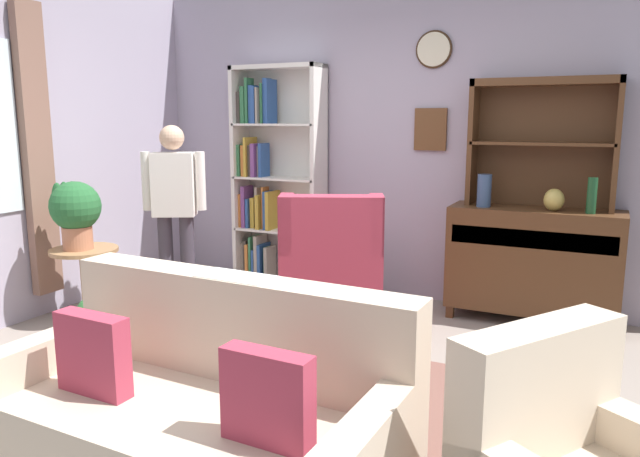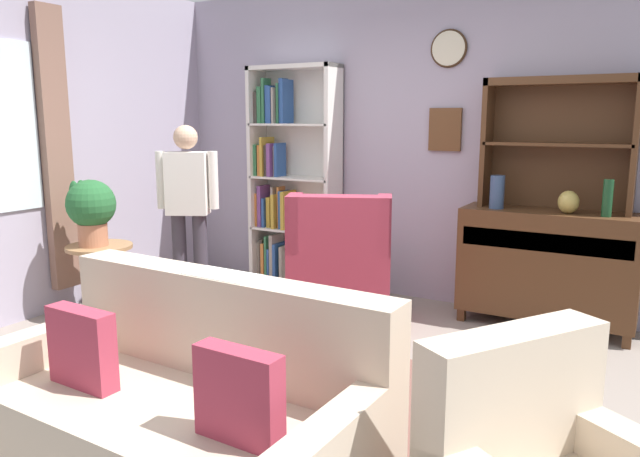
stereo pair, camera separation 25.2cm
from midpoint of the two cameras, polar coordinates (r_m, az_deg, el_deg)
The scene contains 18 objects.
ground_plane at distance 3.84m, azimuth -0.94°, elevation -14.58°, with size 5.40×4.60×0.02m, color gray.
wall_back at distance 5.42m, azimuth 10.80°, elevation 8.03°, with size 5.00×0.09×2.80m.
wall_left at distance 5.23m, azimuth -25.87°, elevation 7.03°, with size 0.16×4.20×2.80m.
area_rug at distance 3.51m, azimuth -0.64°, elevation -16.86°, with size 2.90×2.02×0.01m, color brown.
bookshelf at distance 5.83m, azimuth -1.86°, elevation 4.53°, with size 0.90×0.30×2.10m.
sideboard at distance 5.01m, azimuth 22.10°, elevation -3.10°, with size 1.30×0.45×0.92m.
sideboard_hutch at distance 4.99m, azimuth 23.11°, elevation 8.98°, with size 1.10×0.26×1.00m.
vase_tall at distance 4.90m, azimuth 17.88°, elevation 3.31°, with size 0.11×0.11×0.26m, color #33476B.
vase_round at distance 4.84m, azimuth 23.91°, elevation 2.30°, with size 0.15×0.15×0.17m, color tan.
bottle_wine at distance 4.79m, azimuth 27.00°, elevation 2.58°, with size 0.07×0.07×0.27m, color #194223.
couch_floral at distance 2.82m, azimuth -10.01°, elevation -17.23°, with size 1.82×0.90×0.90m.
wingback_chair at distance 4.77m, azimuth 3.46°, elevation -4.54°, with size 1.04×1.05×1.05m.
plant_stand at distance 5.16m, azimuth -18.77°, elevation -4.03°, with size 0.52×0.52×0.61m.
potted_plant_large at distance 5.06m, azimuth -19.64°, elevation 1.91°, with size 0.38×0.38×0.53m.
potted_plant_small at distance 4.86m, azimuth -18.28°, elevation -7.24°, with size 0.23×0.23×0.31m.
person_reading at distance 5.13m, azimuth -11.04°, elevation 2.32°, with size 0.50×0.34×1.56m.
coffee_table at distance 3.40m, azimuth -1.85°, elevation -11.31°, with size 0.80×0.50×0.42m.
book_stack at distance 3.46m, azimuth -1.13°, elevation -9.34°, with size 0.19×0.12×0.05m.
Camera 2 is at (1.90, -2.93, 1.61)m, focal length 33.72 mm.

